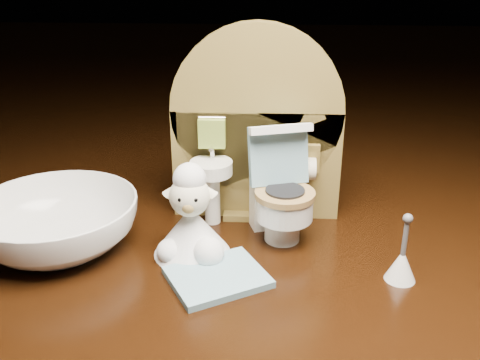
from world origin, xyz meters
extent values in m
cube|color=black|center=(0.00, 0.00, -0.05)|extent=(2.50, 2.50, 0.10)
cube|color=olive|center=(0.00, 0.07, 0.04)|extent=(0.13, 0.02, 0.09)
cylinder|color=olive|center=(0.00, 0.07, 0.09)|extent=(0.13, 0.02, 0.13)
cube|color=olive|center=(0.00, 0.07, 0.00)|extent=(0.05, 0.04, 0.01)
cylinder|color=white|center=(-0.03, 0.05, 0.02)|extent=(0.01, 0.01, 0.04)
cylinder|color=white|center=(-0.03, 0.04, 0.05)|extent=(0.03, 0.03, 0.01)
cylinder|color=silver|center=(-0.03, 0.05, 0.06)|extent=(0.00, 0.00, 0.01)
cube|color=olive|center=(-0.03, 0.05, 0.07)|extent=(0.02, 0.01, 0.02)
cube|color=olive|center=(0.04, 0.06, 0.05)|extent=(0.02, 0.01, 0.02)
cylinder|color=#F2E5C4|center=(0.04, 0.05, 0.05)|extent=(0.02, 0.02, 0.02)
cylinder|color=white|center=(0.02, 0.02, 0.01)|extent=(0.03, 0.03, 0.02)
cylinder|color=white|center=(0.02, 0.02, 0.03)|extent=(0.04, 0.04, 0.02)
cylinder|color=olive|center=(0.02, 0.02, 0.04)|extent=(0.04, 0.04, 0.00)
cube|color=white|center=(0.01, 0.04, 0.03)|extent=(0.04, 0.03, 0.05)
cube|color=#739FAF|center=(0.02, 0.04, 0.06)|extent=(0.05, 0.03, 0.04)
cube|color=white|center=(0.02, 0.03, 0.08)|extent=(0.05, 0.02, 0.01)
cylinder|color=#B6C537|center=(0.02, 0.05, 0.06)|extent=(0.01, 0.01, 0.01)
cube|color=#739FAF|center=(-0.02, -0.03, 0.00)|extent=(0.08, 0.07, 0.00)
cone|color=white|center=(0.10, -0.02, 0.01)|extent=(0.02, 0.02, 0.02)
cylinder|color=#59595B|center=(0.10, -0.02, 0.03)|extent=(0.00, 0.00, 0.03)
sphere|color=#59595B|center=(0.10, -0.02, 0.04)|extent=(0.01, 0.01, 0.01)
cone|color=white|center=(-0.04, 0.00, 0.02)|extent=(0.05, 0.05, 0.04)
sphere|color=white|center=(-0.03, -0.01, 0.01)|extent=(0.02, 0.02, 0.02)
sphere|color=white|center=(-0.06, -0.01, 0.01)|extent=(0.02, 0.02, 0.02)
sphere|color=#F8EECC|center=(-0.04, 0.00, 0.04)|extent=(0.03, 0.03, 0.03)
sphere|color=tan|center=(-0.04, -0.01, 0.04)|extent=(0.01, 0.01, 0.01)
sphere|color=white|center=(-0.04, 0.00, 0.06)|extent=(0.02, 0.02, 0.02)
cone|color=#F8EECC|center=(-0.05, 0.00, 0.05)|extent=(0.01, 0.01, 0.01)
cone|color=#F8EECC|center=(-0.03, 0.00, 0.05)|extent=(0.01, 0.01, 0.01)
sphere|color=black|center=(-0.05, -0.01, 0.05)|extent=(0.00, 0.00, 0.00)
sphere|color=black|center=(-0.04, -0.01, 0.05)|extent=(0.00, 0.00, 0.00)
imported|color=white|center=(-0.14, 0.00, 0.02)|extent=(0.12, 0.12, 0.04)
camera|label=1|loc=(0.01, -0.32, 0.20)|focal=40.00mm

